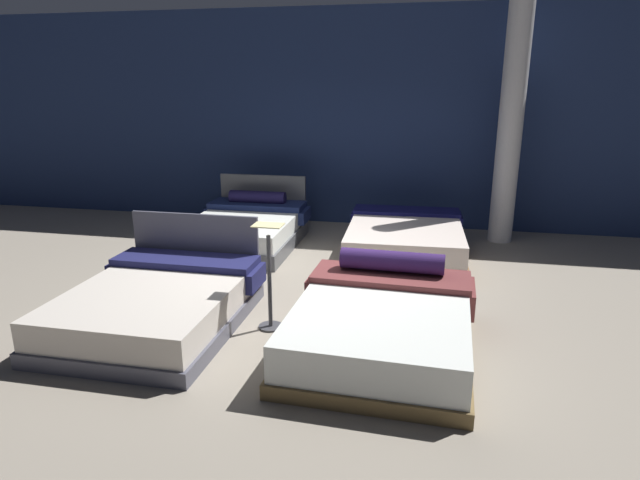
% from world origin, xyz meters
% --- Properties ---
extents(ground_plane, '(18.00, 18.00, 0.02)m').
position_xyz_m(ground_plane, '(0.00, 0.00, -0.01)').
color(ground_plane, gray).
extents(showroom_back_wall, '(18.00, 0.06, 3.50)m').
position_xyz_m(showroom_back_wall, '(0.00, 3.38, 1.75)').
color(showroom_back_wall, navy).
rests_on(showroom_back_wall, ground_plane).
extents(bed_0, '(1.68, 2.03, 0.92)m').
position_xyz_m(bed_0, '(-1.11, -1.06, 0.23)').
color(bed_0, '#4E4F5D').
rests_on(bed_0, ground_plane).
extents(bed_1, '(1.67, 2.05, 0.72)m').
position_xyz_m(bed_1, '(1.11, -1.12, 0.24)').
color(bed_1, brown).
rests_on(bed_1, ground_plane).
extents(bed_2, '(1.62, 2.00, 0.91)m').
position_xyz_m(bed_2, '(-1.17, 1.72, 0.25)').
color(bed_2, '#4C4E53').
rests_on(bed_2, ground_plane).
extents(bed_3, '(1.65, 2.06, 0.53)m').
position_xyz_m(bed_3, '(1.17, 1.59, 0.24)').
color(bed_3, brown).
rests_on(bed_3, ground_plane).
extents(price_sign, '(0.28, 0.24, 1.05)m').
position_xyz_m(price_sign, '(0.00, -0.90, 0.41)').
color(price_sign, '#3F3F44').
rests_on(price_sign, ground_plane).
extents(support_pillar, '(0.35, 0.35, 3.50)m').
position_xyz_m(support_pillar, '(2.56, 2.76, 1.75)').
color(support_pillar, silver).
rests_on(support_pillar, ground_plane).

